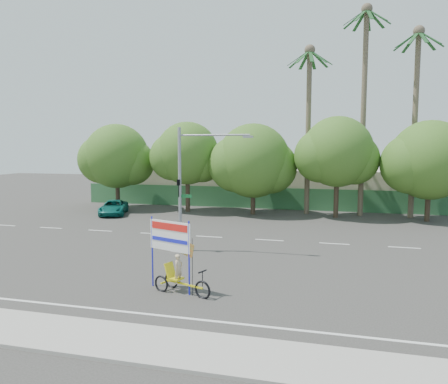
# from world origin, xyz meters

# --- Properties ---
(ground) EXTENTS (120.00, 120.00, 0.00)m
(ground) POSITION_xyz_m (0.00, 0.00, 0.00)
(ground) COLOR #33302D
(ground) RESTS_ON ground
(sidewalk_near) EXTENTS (50.00, 2.40, 0.12)m
(sidewalk_near) POSITION_xyz_m (0.00, -7.50, 0.06)
(sidewalk_near) COLOR gray
(sidewalk_near) RESTS_ON ground
(fence) EXTENTS (38.00, 0.08, 2.00)m
(fence) POSITION_xyz_m (0.00, 21.50, 1.00)
(fence) COLOR #336B3D
(fence) RESTS_ON ground
(building_left) EXTENTS (12.00, 8.00, 4.00)m
(building_left) POSITION_xyz_m (-10.00, 26.00, 2.00)
(building_left) COLOR beige
(building_left) RESTS_ON ground
(building_right) EXTENTS (14.00, 8.00, 3.60)m
(building_right) POSITION_xyz_m (8.00, 26.00, 1.80)
(building_right) COLOR beige
(building_right) RESTS_ON ground
(tree_far_left) EXTENTS (7.14, 6.00, 7.96)m
(tree_far_left) POSITION_xyz_m (-14.05, 18.00, 4.76)
(tree_far_left) COLOR #473828
(tree_far_left) RESTS_ON ground
(tree_left) EXTENTS (6.66, 5.60, 8.07)m
(tree_left) POSITION_xyz_m (-7.05, 18.00, 5.06)
(tree_left) COLOR #473828
(tree_left) RESTS_ON ground
(tree_center) EXTENTS (7.62, 6.40, 7.85)m
(tree_center) POSITION_xyz_m (-1.05, 18.00, 4.47)
(tree_center) COLOR #473828
(tree_center) RESTS_ON ground
(tree_right) EXTENTS (6.90, 5.80, 8.36)m
(tree_right) POSITION_xyz_m (5.95, 18.00, 5.24)
(tree_right) COLOR #473828
(tree_right) RESTS_ON ground
(tree_far_right) EXTENTS (7.38, 6.20, 7.94)m
(tree_far_right) POSITION_xyz_m (12.95, 18.00, 4.64)
(tree_far_right) COLOR #473828
(tree_far_right) RESTS_ON ground
(palm_tall) EXTENTS (3.73, 3.79, 17.45)m
(palm_tall) POSITION_xyz_m (8.00, 19.50, 10.46)
(palm_tall) COLOR #70604C
(palm_tall) RESTS_ON ground
(palm_mid) EXTENTS (3.73, 3.79, 15.45)m
(palm_mid) POSITION_xyz_m (12.00, 19.50, 9.40)
(palm_mid) COLOR #70604C
(palm_mid) RESTS_ON ground
(palm_short) EXTENTS (3.73, 3.79, 14.45)m
(palm_short) POSITION_xyz_m (3.50, 19.50, 8.86)
(palm_short) COLOR #70604C
(palm_short) RESTS_ON ground
(traffic_signal) EXTENTS (4.72, 1.10, 7.00)m
(traffic_signal) POSITION_xyz_m (-2.20, 3.98, 2.92)
(traffic_signal) COLOR gray
(traffic_signal) RESTS_ON ground
(trike_billboard) EXTENTS (2.96, 1.35, 3.07)m
(trike_billboard) POSITION_xyz_m (-0.22, -2.67, 1.23)
(trike_billboard) COLOR black
(trike_billboard) RESTS_ON ground
(pickup_truck) EXTENTS (3.42, 4.88, 1.24)m
(pickup_truck) POSITION_xyz_m (-12.61, 14.64, 0.62)
(pickup_truck) COLOR #0D6159
(pickup_truck) RESTS_ON ground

